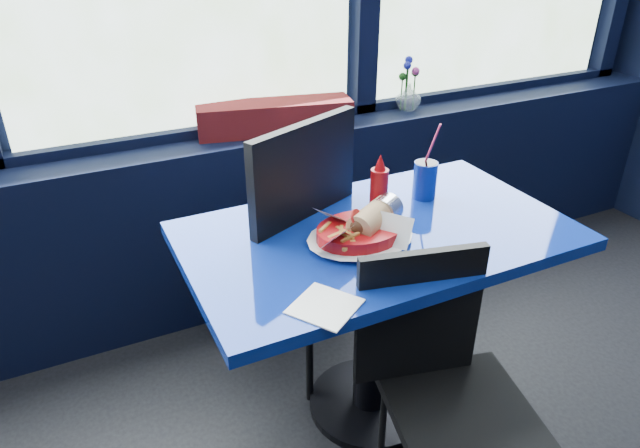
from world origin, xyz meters
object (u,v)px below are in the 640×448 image
Objects in this scene: flower_vase at (409,94)px; food_basket at (362,230)px; planter_box at (275,117)px; chair_near_front at (443,376)px; soda_cup at (425,179)px; ketchup_bottle at (379,189)px; near_table at (376,279)px; chair_near_back at (305,232)px.

flower_vase is 1.19m from food_basket.
planter_box is 0.90m from food_basket.
soda_cup is at bearing 75.78° from chair_near_front.
ketchup_bottle reaches higher than food_basket.
near_table is 0.34m from chair_near_back.
planter_box is 0.77m from ketchup_bottle.
chair_near_back is at bearing 111.35° from chair_near_front.
chair_near_front reaches higher than near_table.
chair_near_front is at bearing -91.70° from near_table.
food_basket is (-0.07, 0.36, 0.31)m from chair_near_front.
flower_vase is 0.85m from soda_cup.
planter_box reaches higher than near_table.
near_table is 0.91m from planter_box.
food_basket is (-0.76, -0.91, -0.09)m from flower_vase.
chair_near_back reaches higher than soda_cup.
soda_cup is (-0.42, -0.74, -0.06)m from flower_vase.
chair_near_front is at bearing -84.98° from food_basket.
flower_vase is (0.70, 1.26, 0.39)m from chair_near_front.
flower_vase reaches higher than near_table.
soda_cup is (0.26, 0.14, 0.25)m from near_table.
chair_near_back is 4.98× the size of ketchup_bottle.
planter_box is 3.02× the size of ketchup_bottle.
planter_box is (0.00, 0.86, 0.30)m from near_table.
chair_near_back is 0.61m from planter_box.
flower_vase is (0.79, 0.56, 0.26)m from chair_near_back.
flower_vase is (0.68, 0.01, 0.01)m from planter_box.
food_basket is at bearing -136.57° from ketchup_bottle.
soda_cup is at bearing 12.92° from ketchup_bottle.
flower_vase reaches higher than soda_cup.
flower_vase is 1.01m from ketchup_bottle.
flower_vase is (0.68, 0.87, 0.31)m from near_table.
soda_cup is (0.26, -0.72, -0.05)m from planter_box.
chair_near_back is at bearing 89.33° from food_basket.
chair_near_front is 0.72m from chair_near_back.
chair_near_back is at bearing 125.01° from ketchup_bottle.
ketchup_bottle is at bearing 101.69° from chair_near_back.
planter_box is 0.77m from soda_cup.
near_table is 0.39m from soda_cup.
ketchup_bottle is at bearing 37.64° from food_basket.
chair_near_front is 3.09× the size of soda_cup.
ketchup_bottle is (0.05, 0.09, 0.28)m from near_table.
ketchup_bottle is (0.04, -0.77, -0.02)m from planter_box.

